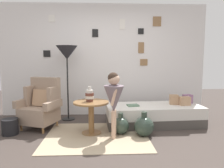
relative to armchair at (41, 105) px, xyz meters
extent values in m
plane|color=#423833|center=(1.22, -0.98, -0.44)|extent=(12.00, 12.00, 0.00)
cube|color=silver|center=(1.22, 0.97, 0.86)|extent=(4.80, 0.10, 2.60)
cube|color=olive|center=(2.10, 0.92, 1.16)|extent=(0.14, 0.02, 0.25)
cube|color=#5F5F5D|center=(2.10, 0.91, 1.16)|extent=(0.11, 0.01, 0.20)
cube|color=white|center=(1.66, 0.92, 1.69)|extent=(0.12, 0.02, 0.23)
cube|color=silver|center=(1.66, 0.91, 1.69)|extent=(0.09, 0.01, 0.18)
cube|color=black|center=(-0.09, 0.92, 1.02)|extent=(0.16, 0.02, 0.15)
cube|color=gray|center=(-0.09, 0.91, 1.02)|extent=(0.12, 0.01, 0.12)
cube|color=white|center=(0.05, 0.92, 1.81)|extent=(0.14, 0.02, 0.16)
cube|color=#595957|center=(0.05, 0.91, 1.81)|extent=(0.11, 0.01, 0.12)
cube|color=olive|center=(2.47, 0.92, 1.76)|extent=(0.19, 0.02, 0.22)
cube|color=#B6B6AA|center=(2.47, 0.91, 1.76)|extent=(0.15, 0.01, 0.17)
cube|color=olive|center=(2.17, 0.92, 0.82)|extent=(0.18, 0.02, 0.15)
cube|color=silver|center=(2.17, 0.91, 0.82)|extent=(0.14, 0.01, 0.12)
cube|color=black|center=(2.09, 0.92, 1.53)|extent=(0.13, 0.02, 0.13)
cube|color=gray|center=(2.09, 0.91, 1.53)|extent=(0.10, 0.01, 0.10)
cube|color=black|center=(1.03, 0.92, 1.49)|extent=(0.14, 0.02, 0.18)
cube|color=silver|center=(1.03, 0.91, 1.49)|extent=(0.11, 0.01, 0.14)
cube|color=tan|center=(1.09, -0.55, -0.43)|extent=(1.75, 1.45, 0.01)
cylinder|color=#9E7042|center=(-0.33, -0.19, -0.38)|extent=(0.04, 0.04, 0.12)
cylinder|color=#9E7042|center=(0.12, -0.36, -0.38)|extent=(0.04, 0.04, 0.12)
cylinder|color=#9E7042|center=(-0.17, 0.23, -0.38)|extent=(0.04, 0.04, 0.12)
cylinder|color=#9E7042|center=(0.28, 0.06, -0.38)|extent=(0.04, 0.04, 0.12)
cube|color=gray|center=(-0.03, -0.07, -0.17)|extent=(0.76, 0.74, 0.30)
cube|color=gray|center=(0.06, 0.15, 0.26)|extent=(0.61, 0.35, 0.55)
cube|color=gray|center=(-0.23, 0.12, 0.17)|extent=(0.18, 0.32, 0.39)
cube|color=gray|center=(0.25, -0.07, 0.17)|extent=(0.18, 0.32, 0.39)
cube|color=gray|center=(-0.34, 0.03, 0.05)|extent=(0.26, 0.50, 0.14)
cube|color=gray|center=(0.28, -0.20, 0.05)|extent=(0.26, 0.50, 0.14)
cube|color=tan|center=(0.01, 0.03, 0.14)|extent=(0.39, 0.28, 0.33)
cube|color=#4C4742|center=(2.23, 0.08, -0.35)|extent=(1.94, 0.91, 0.18)
cube|color=silver|center=(2.23, 0.08, -0.15)|extent=(1.94, 0.91, 0.22)
cube|color=gray|center=(2.99, 0.24, 0.05)|extent=(0.21, 0.15, 0.18)
cube|color=tan|center=(2.85, 0.04, 0.05)|extent=(0.21, 0.14, 0.17)
cube|color=tan|center=(2.66, 0.14, 0.06)|extent=(0.17, 0.13, 0.20)
cylinder|color=olive|center=(0.99, -0.40, -0.43)|extent=(0.35, 0.35, 0.02)
cylinder|color=olive|center=(0.99, -0.40, -0.15)|extent=(0.10, 0.10, 0.53)
cylinder|color=olive|center=(0.99, -0.40, 0.13)|extent=(0.63, 0.63, 0.03)
cylinder|color=brown|center=(0.96, -0.39, 0.17)|extent=(0.12, 0.12, 0.05)
cylinder|color=silver|center=(0.96, -0.39, 0.22)|extent=(0.15, 0.15, 0.05)
cylinder|color=brown|center=(0.96, -0.39, 0.27)|extent=(0.15, 0.15, 0.05)
cylinder|color=silver|center=(0.96, -0.39, 0.32)|extent=(0.12, 0.12, 0.05)
cylinder|color=silver|center=(0.96, -0.39, 0.38)|extent=(0.06, 0.06, 0.06)
cylinder|color=black|center=(0.43, 0.52, -0.43)|extent=(0.28, 0.28, 0.02)
cylinder|color=black|center=(0.43, 0.52, 0.34)|extent=(0.03, 0.03, 1.52)
cone|color=#232328|center=(0.43, 0.52, 1.03)|extent=(0.45, 0.45, 0.29)
cylinder|color=#D8AD8E|center=(1.37, -0.68, -0.20)|extent=(0.07, 0.07, 0.47)
cylinder|color=#D8AD8E|center=(1.39, -0.58, -0.20)|extent=(0.07, 0.07, 0.47)
cone|color=slate|center=(1.38, -0.63, 0.23)|extent=(0.34, 0.34, 0.45)
cylinder|color=slate|center=(1.38, -0.63, 0.38)|extent=(0.17, 0.17, 0.17)
cylinder|color=#D8AD8E|center=(1.37, -0.75, 0.29)|extent=(0.13, 0.07, 0.30)
cylinder|color=#D8AD8E|center=(1.42, -0.52, 0.29)|extent=(0.13, 0.07, 0.30)
sphere|color=#D8AD8E|center=(1.38, -0.63, 0.56)|extent=(0.19, 0.19, 0.19)
sphere|color=#38281E|center=(1.37, -0.63, 0.58)|extent=(0.18, 0.18, 0.18)
cube|color=slate|center=(1.79, 0.02, -0.02)|extent=(0.25, 0.20, 0.03)
sphere|color=#2D3D33|center=(1.51, -0.44, -0.29)|extent=(0.30, 0.30, 0.30)
cylinder|color=#2D3D33|center=(1.51, -0.44, -0.10)|extent=(0.08, 0.08, 0.09)
sphere|color=#2D3D33|center=(1.90, -0.57, -0.27)|extent=(0.34, 0.34, 0.34)
cylinder|color=#2D3D33|center=(1.90, -0.57, -0.06)|extent=(0.10, 0.10, 0.09)
cylinder|color=black|center=(-0.45, -0.38, -0.30)|extent=(0.28, 0.28, 0.28)
camera|label=1|loc=(1.19, -4.07, 0.89)|focal=33.80mm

